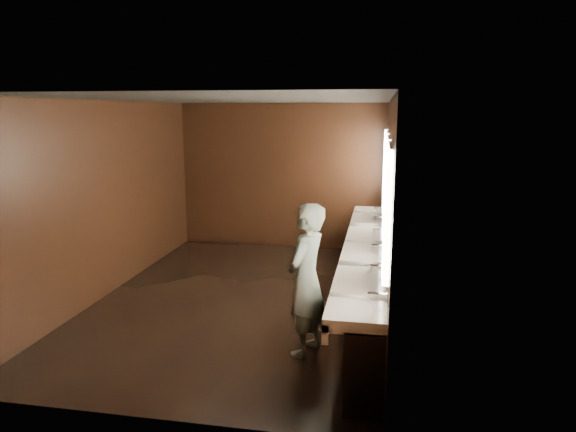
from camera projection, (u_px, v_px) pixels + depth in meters
The scene contains 10 objects.
floor at pixel (242, 298), 7.39m from camera, with size 6.00×6.00×0.00m, color black.
ceiling at pixel (239, 99), 6.83m from camera, with size 4.00×6.00×0.02m, color #2D2D2B.
wall_back at pixel (282, 176), 10.00m from camera, with size 4.00×0.02×2.80m, color black.
wall_front at pixel (143, 266), 4.22m from camera, with size 4.00×0.02×2.80m, color black.
wall_left at pixel (108, 198), 7.46m from camera, with size 0.02×6.00×2.80m, color black.
wall_right at pixel (387, 207), 6.76m from camera, with size 0.02×6.00×2.80m, color black.
sink_counter at pixel (369, 272), 6.98m from camera, with size 0.55×5.40×1.01m.
mirror_band at pixel (387, 181), 6.69m from camera, with size 0.06×5.03×1.15m.
person at pixel (306, 280), 5.58m from camera, with size 0.62×0.41×1.69m, color #97DAE1.
trash_bin at pixel (352, 291), 6.90m from camera, with size 0.35×0.35×0.55m, color black.
Camera 1 is at (1.90, -6.77, 2.65)m, focal length 32.00 mm.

